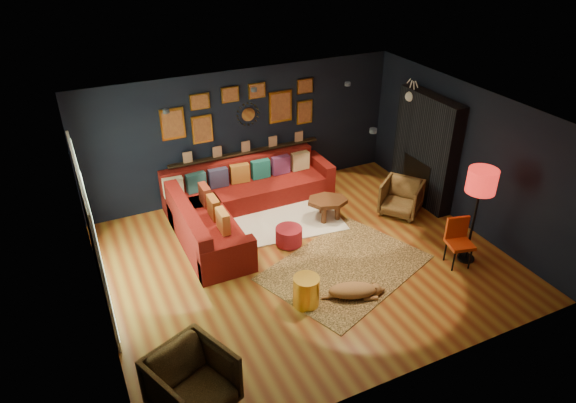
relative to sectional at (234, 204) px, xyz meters
name	(u,v)px	position (x,y,z in m)	size (l,w,h in m)	color
floor	(305,260)	(0.61, -1.81, -0.32)	(6.50, 6.50, 0.00)	#926222
room_walls	(307,177)	(0.61, -1.81, 1.27)	(6.50, 6.50, 6.50)	black
sectional	(234,204)	(0.00, 0.00, 0.00)	(3.41, 2.69, 0.86)	maroon
ledge	(246,152)	(0.61, 0.87, 0.60)	(3.20, 0.12, 0.04)	black
gallery_wall	(243,110)	(0.60, 0.91, 1.48)	(3.15, 0.04, 1.02)	gold
sunburst_mirror	(248,114)	(0.71, 0.91, 1.38)	(0.47, 0.16, 0.47)	silver
fireplace	(425,153)	(3.71, -0.91, 0.70)	(0.31, 1.60, 2.20)	black
deer_head	(417,95)	(3.75, -0.41, 1.73)	(0.50, 0.28, 0.45)	white
sliding_door	(92,234)	(-2.60, -1.21, 0.78)	(0.06, 2.80, 2.20)	white
ceiling_spots	(285,102)	(0.61, -1.01, 2.24)	(3.30, 2.50, 0.06)	black
shag_rug	(288,219)	(0.90, -0.51, -0.31)	(1.97, 1.43, 0.03)	white
leopard_rug	(345,267)	(1.12, -2.29, -0.32)	(2.59, 1.85, 0.01)	tan
coffee_table	(327,203)	(1.61, -0.78, 0.02)	(0.94, 0.82, 0.40)	#552712
pouf	(289,236)	(0.57, -1.26, -0.14)	(0.47, 0.47, 0.31)	maroon
armchair_left	(192,380)	(-1.94, -3.86, 0.12)	(0.86, 0.81, 0.88)	#A57338
armchair_right	(401,196)	(3.02, -1.21, 0.05)	(0.72, 0.67, 0.74)	#A57338
gold_stool	(306,291)	(0.11, -2.81, -0.07)	(0.40, 0.40, 0.50)	gold
orange_chair	(458,238)	(2.88, -2.94, 0.17)	(0.47, 0.47, 0.83)	black
floor_lamp	(481,185)	(3.11, -2.96, 1.12)	(0.47, 0.47, 1.71)	black
dog	(353,288)	(0.84, -2.97, -0.15)	(1.02, 0.50, 0.32)	#B1753F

